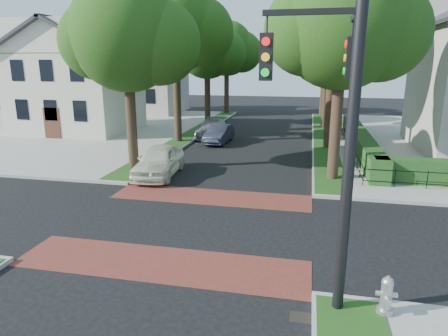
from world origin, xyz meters
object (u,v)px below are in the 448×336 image
Objects in this scene: parked_car_front at (159,161)px; parked_car_middle at (219,134)px; traffic_signal at (342,120)px; fire_hydrant at (386,296)px; parked_car_rear at (212,128)px.

parked_car_front is 9.63m from parked_car_middle.
parked_car_front is 1.16× the size of parked_car_middle.
parked_car_middle is at bearing 78.63° from parked_car_front.
traffic_signal is 8.18× the size of fire_hydrant.
parked_car_rear reaches higher than parked_car_middle.
traffic_signal is 24.20m from parked_car_rear.
parked_car_front is 14.48m from fire_hydrant.
parked_car_middle is at bearing 110.15° from traffic_signal.
parked_car_front reaches higher than parked_car_middle.
parked_car_front is at bearing -92.77° from parked_car_rear.
parked_car_rear is 24.54m from fire_hydrant.
parked_car_front is 0.98× the size of parked_car_rear.
traffic_signal is at bearing -55.58° from parked_car_front.
parked_car_rear is 5.08× the size of fire_hydrant.
parked_car_front is at bearing 129.02° from traffic_signal.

